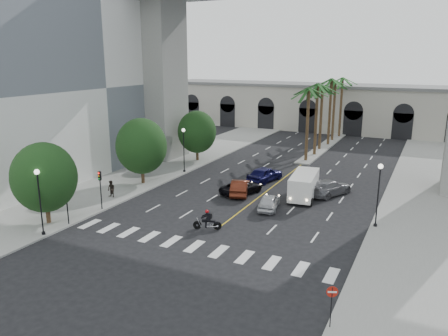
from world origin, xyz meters
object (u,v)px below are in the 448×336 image
(pedestrian_a, at_px, (66,188))
(car_b, at_px, (240,187))
(motorcycle_rider, at_px, (208,221))
(car_a, at_px, (269,202))
(traffic_signal_near, at_px, (66,196))
(cargo_van, at_px, (304,185))
(lamp_post_left_far, at_px, (184,146))
(pedestrian_b, at_px, (111,189))
(car_e, at_px, (265,174))
(car_c, at_px, (242,187))
(car_d, at_px, (329,187))
(traffic_signal_far, at_px, (100,184))
(lamp_post_left_near, at_px, (40,197))
(do_not_enter_sign, at_px, (332,298))
(lamp_post_right, at_px, (378,190))

(pedestrian_a, bearing_deg, car_b, 16.15)
(car_b, bearing_deg, pedestrian_a, 10.77)
(motorcycle_rider, relative_size, car_a, 0.54)
(traffic_signal_near, relative_size, cargo_van, 0.61)
(lamp_post_left_far, bearing_deg, pedestrian_b, -96.79)
(traffic_signal_near, relative_size, car_e, 0.74)
(car_c, relative_size, car_d, 0.89)
(pedestrian_b, bearing_deg, cargo_van, 33.98)
(traffic_signal_far, xyz_separation_m, pedestrian_a, (-5.69, 1.40, -1.52))
(traffic_signal_near, bearing_deg, car_e, 63.09)
(cargo_van, height_order, pedestrian_b, cargo_van)
(pedestrian_a, relative_size, pedestrian_b, 1.02)
(lamp_post_left_near, distance_m, motorcycle_rider, 12.99)
(traffic_signal_far, xyz_separation_m, car_b, (9.23, 9.81, -1.75))
(pedestrian_a, bearing_deg, traffic_signal_far, -27.09)
(do_not_enter_sign, bearing_deg, lamp_post_left_near, 150.45)
(pedestrian_b, bearing_deg, do_not_enter_sign, -18.42)
(traffic_signal_near, height_order, car_c, traffic_signal_near)
(do_not_enter_sign, bearing_deg, pedestrian_b, 129.83)
(traffic_signal_far, bearing_deg, lamp_post_left_near, -90.88)
(pedestrian_a, height_order, pedestrian_b, pedestrian_a)
(traffic_signal_far, relative_size, car_c, 0.77)
(do_not_enter_sign, bearing_deg, cargo_van, 85.59)
(car_e, distance_m, pedestrian_b, 16.64)
(traffic_signal_near, distance_m, motorcycle_rider, 11.65)
(car_e, bearing_deg, pedestrian_b, 60.88)
(lamp_post_right, xyz_separation_m, car_b, (-13.47, 3.31, -2.46))
(car_e, bearing_deg, lamp_post_right, 159.15)
(car_c, bearing_deg, traffic_signal_near, 76.17)
(lamp_post_left_far, distance_m, car_e, 10.21)
(lamp_post_left_near, distance_m, lamp_post_left_far, 21.00)
(cargo_van, bearing_deg, lamp_post_left_near, -137.57)
(lamp_post_left_far, height_order, car_b, lamp_post_left_far)
(car_c, xyz_separation_m, pedestrian_b, (-10.77, -7.00, 0.31))
(lamp_post_left_near, bearing_deg, motorcycle_rider, 32.22)
(traffic_signal_far, relative_size, car_b, 0.79)
(car_a, bearing_deg, do_not_enter_sign, 109.31)
(traffic_signal_far, xyz_separation_m, car_d, (17.33, 13.53, -1.73))
(lamp_post_left_far, xyz_separation_m, pedestrian_b, (-1.36, -11.44, -2.25))
(car_a, distance_m, car_d, 7.66)
(cargo_van, bearing_deg, traffic_signal_far, -150.21)
(lamp_post_right, xyz_separation_m, car_e, (-12.90, 8.81, -2.38))
(motorcycle_rider, distance_m, cargo_van, 12.01)
(lamp_post_left_far, xyz_separation_m, car_e, (9.90, 0.81, -2.38))
(car_b, bearing_deg, traffic_signal_far, 28.11)
(lamp_post_right, bearing_deg, traffic_signal_near, -155.18)
(traffic_signal_near, height_order, car_b, traffic_signal_near)
(car_b, xyz_separation_m, pedestrian_b, (-10.70, -6.75, 0.21))
(lamp_post_left_near, relative_size, car_a, 1.31)
(lamp_post_left_near, height_order, lamp_post_left_far, same)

